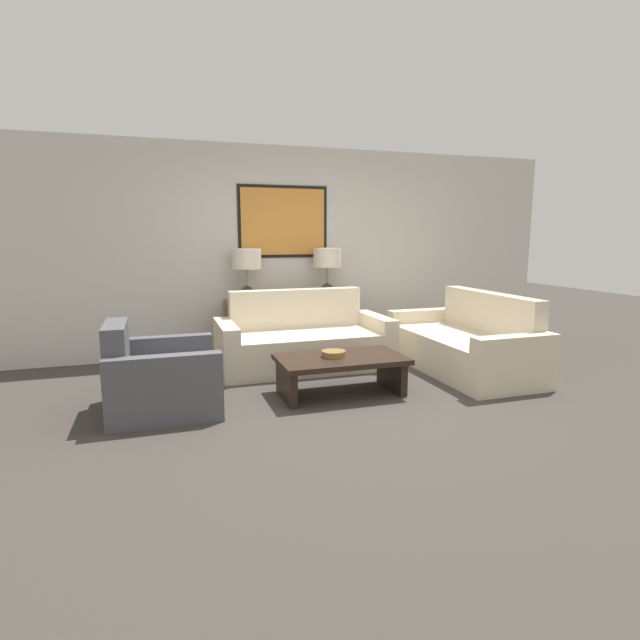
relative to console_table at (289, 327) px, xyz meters
The scene contains 10 objects.
ground_plane 2.19m from the console_table, 90.00° to the right, with size 20.00×20.00×0.00m, color #3D3833.
back_wall 1.01m from the console_table, 90.00° to the left, with size 7.82×0.12×2.65m.
console_table is the anchor object (origin of this frame).
table_lamp_left 0.98m from the console_table, behind, with size 0.37×0.37×0.64m.
table_lamp_right 0.98m from the console_table, ahead, with size 0.37×0.37×0.64m.
couch_by_back_wall 0.68m from the console_table, 90.00° to the right, with size 1.97×0.92×0.88m.
couch_by_side 2.21m from the console_table, 39.03° to the right, with size 0.92×1.97×0.88m.
coffee_table 1.79m from the console_table, 88.29° to the right, with size 1.22×0.69×0.38m.
decorative_bowl 1.77m from the console_table, 90.48° to the right, with size 0.23×0.23×0.06m.
armchair_near_back_wall 2.35m from the console_table, 133.49° to the right, with size 0.92×0.94×0.80m.
Camera 1 is at (-1.59, -4.00, 1.53)m, focal length 28.00 mm.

